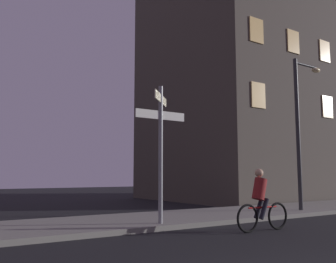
% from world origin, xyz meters
% --- Properties ---
extents(sidewalk_kerb, '(40.00, 3.46, 0.14)m').
position_xyz_m(sidewalk_kerb, '(0.00, 7.44, 0.07)').
color(sidewalk_kerb, gray).
rests_on(sidewalk_kerb, ground_plane).
extents(signpost, '(1.61, 1.03, 3.80)m').
position_xyz_m(signpost, '(1.10, 6.14, 2.41)').
color(signpost, gray).
rests_on(signpost, sidewalk_kerb).
extents(street_lamp, '(1.63, 0.28, 5.86)m').
position_xyz_m(street_lamp, '(7.84, 6.51, 3.62)').
color(street_lamp, '#2D2D30').
rests_on(street_lamp, sidewalk_kerb).
extents(cyclist, '(1.82, 0.33, 1.61)m').
position_xyz_m(cyclist, '(3.02, 4.28, 0.75)').
color(cyclist, black).
rests_on(cyclist, ground_plane).
extents(building_right_block, '(13.55, 9.59, 18.70)m').
position_xyz_m(building_right_block, '(13.91, 14.05, 9.35)').
color(building_right_block, '#4C443D').
rests_on(building_right_block, ground_plane).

